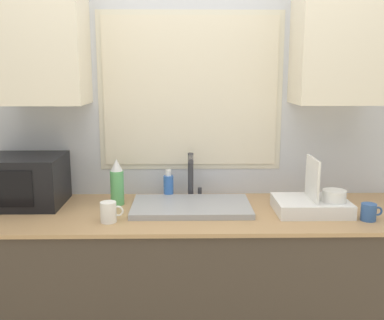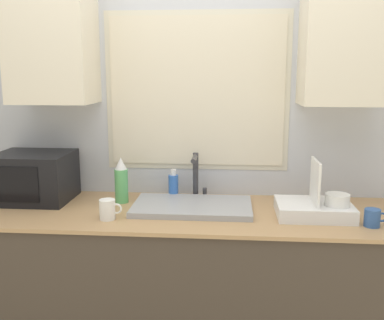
% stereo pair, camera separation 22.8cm
% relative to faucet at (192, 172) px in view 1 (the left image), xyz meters
% --- Properties ---
extents(countertop, '(2.41, 0.70, 0.91)m').
position_rel_faucet_xyz_m(countertop, '(-0.01, -0.22, -0.61)').
color(countertop, '#42382D').
rests_on(countertop, ground_plane).
extents(wall_back, '(6.00, 0.38, 2.60)m').
position_rel_faucet_xyz_m(wall_back, '(-0.01, 0.11, 0.34)').
color(wall_back, silver).
rests_on(wall_back, ground_plane).
extents(sink_basin, '(0.63, 0.38, 0.03)m').
position_rel_faucet_xyz_m(sink_basin, '(-0.00, -0.20, -0.14)').
color(sink_basin, '#9EA0A5').
rests_on(sink_basin, countertop).
extents(faucet, '(0.08, 0.19, 0.27)m').
position_rel_faucet_xyz_m(faucet, '(0.00, 0.00, 0.00)').
color(faucet, '#333338').
rests_on(faucet, countertop).
extents(microwave, '(0.42, 0.36, 0.27)m').
position_rel_faucet_xyz_m(microwave, '(-0.92, -0.10, -0.02)').
color(microwave, black).
rests_on(microwave, countertop).
extents(dish_rack, '(0.38, 0.29, 0.29)m').
position_rel_faucet_xyz_m(dish_rack, '(0.63, -0.27, -0.11)').
color(dish_rack, white).
rests_on(dish_rack, countertop).
extents(spray_bottle, '(0.07, 0.07, 0.26)m').
position_rel_faucet_xyz_m(spray_bottle, '(-0.41, -0.10, -0.04)').
color(spray_bottle, '#59B266').
rests_on(spray_bottle, countertop).
extents(soap_bottle, '(0.06, 0.06, 0.17)m').
position_rel_faucet_xyz_m(soap_bottle, '(-0.14, 0.01, -0.08)').
color(soap_bottle, blue).
rests_on(soap_bottle, countertop).
extents(mug_near_sink, '(0.11, 0.08, 0.10)m').
position_rel_faucet_xyz_m(mug_near_sink, '(-0.41, -0.40, -0.11)').
color(mug_near_sink, white).
rests_on(mug_near_sink, countertop).
extents(mug_by_rack, '(0.11, 0.07, 0.09)m').
position_rel_faucet_xyz_m(mug_by_rack, '(0.87, -0.40, -0.12)').
color(mug_by_rack, '#335999').
rests_on(mug_by_rack, countertop).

